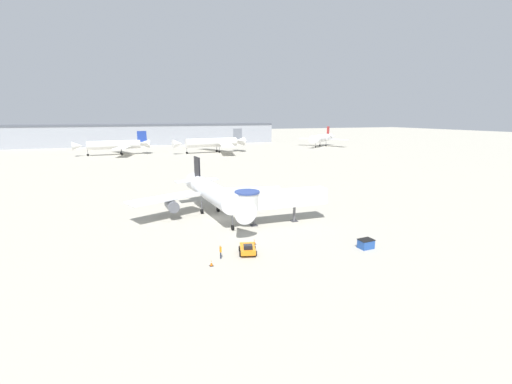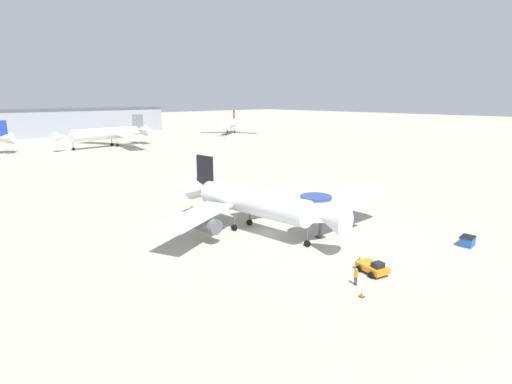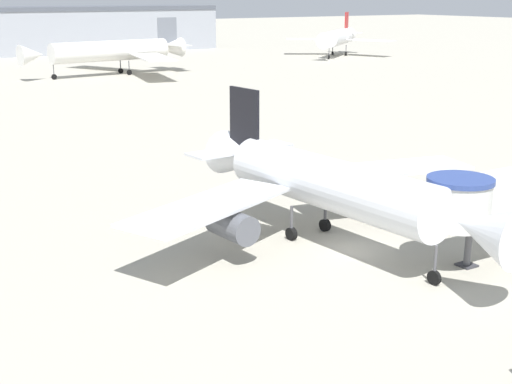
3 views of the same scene
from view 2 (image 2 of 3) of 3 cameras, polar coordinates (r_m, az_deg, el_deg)
ground_plane at (r=55.85m, az=1.47°, el=-5.88°), size 800.00×800.00×0.00m
main_airplane at (r=55.74m, az=-0.85°, el=-1.46°), size 30.19×27.46×9.79m
jet_bridge at (r=56.48m, az=11.68°, el=-1.38°), size 16.34×4.09×5.97m
pushback_tug_orange at (r=45.27m, az=16.37°, el=-10.29°), size 2.88×3.75×1.49m
service_container_blue at (r=57.63m, az=27.96°, el=-6.22°), size 2.12×1.67×1.28m
traffic_cone_starboard_wing at (r=65.07m, az=6.87°, el=-2.87°), size 0.38×0.38×0.63m
traffic_cone_near_nose at (r=48.33m, az=14.62°, el=-9.03°), size 0.47×0.47×0.77m
traffic_cone_apron_front at (r=40.23m, az=14.89°, el=-13.82°), size 0.45×0.45×0.75m
ground_crew_marshaller at (r=42.00m, az=14.09°, el=-11.50°), size 0.24×0.36×1.83m
background_jet_gray_tail at (r=160.86m, az=-20.42°, el=7.85°), size 37.19×41.58×11.64m
background_jet_red_tail at (r=207.58m, az=-3.70°, el=9.73°), size 26.66×26.02×11.61m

